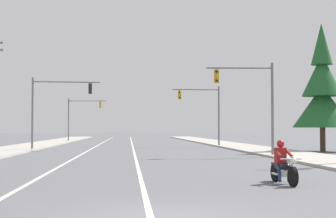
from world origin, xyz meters
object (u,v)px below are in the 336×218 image
(conifer_tree_right_verge_near, at_px, (322,92))
(motorcycle_with_rider, at_px, (283,166))
(traffic_signal_near_left, at_px, (53,102))
(traffic_signal_mid_right, at_px, (206,107))
(traffic_signal_mid_left, at_px, (80,113))
(traffic_signal_near_right, at_px, (254,95))

(conifer_tree_right_verge_near, bearing_deg, motorcycle_with_rider, -115.31)
(traffic_signal_near_left, xyz_separation_m, traffic_signal_mid_right, (14.35, 7.31, -0.05))
(traffic_signal_near_left, distance_m, traffic_signal_mid_right, 16.11)
(traffic_signal_mid_right, height_order, traffic_signal_mid_left, same)
(traffic_signal_near_right, height_order, traffic_signal_mid_left, same)
(traffic_signal_near_left, height_order, conifer_tree_right_verge_near, conifer_tree_right_verge_near)
(motorcycle_with_rider, distance_m, traffic_signal_mid_left, 56.51)
(traffic_signal_mid_left, bearing_deg, motorcycle_with_rider, -77.52)
(conifer_tree_right_verge_near, bearing_deg, traffic_signal_mid_right, 123.99)
(traffic_signal_near_right, relative_size, traffic_signal_mid_right, 1.00)
(motorcycle_with_rider, distance_m, traffic_signal_near_left, 28.86)
(motorcycle_with_rider, bearing_deg, conifer_tree_right_verge_near, 64.69)
(motorcycle_with_rider, height_order, traffic_signal_mid_left, traffic_signal_mid_left)
(motorcycle_with_rider, xyz_separation_m, conifer_tree_right_verge_near, (10.44, 22.08, 4.19))
(traffic_signal_near_left, distance_m, conifer_tree_right_verge_near, 22.43)
(motorcycle_with_rider, height_order, traffic_signal_near_right, traffic_signal_near_right)
(traffic_signal_near_left, xyz_separation_m, conifer_tree_right_verge_near, (22.05, -4.11, 0.62))
(traffic_signal_near_right, bearing_deg, traffic_signal_mid_right, 91.04)
(traffic_signal_near_left, height_order, traffic_signal_mid_right, same)
(motorcycle_with_rider, xyz_separation_m, traffic_signal_mid_right, (2.75, 33.49, 3.51))
(traffic_signal_mid_left, relative_size, conifer_tree_right_verge_near, 0.60)
(motorcycle_with_rider, bearing_deg, traffic_signal_near_right, 78.78)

